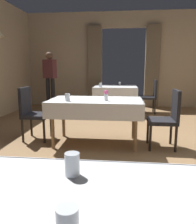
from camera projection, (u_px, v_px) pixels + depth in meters
name	position (u px, v px, depth m)	size (l,w,h in m)	color
ground	(121.00, 148.00, 3.70)	(10.08, 10.08, 0.00)	olive
wall_back	(123.00, 60.00, 7.49)	(6.40, 0.27, 3.00)	tan
dining_table_mid	(96.00, 105.00, 3.82)	(1.52, 0.90, 0.75)	olive
dining_table_far	(116.00, 89.00, 6.49)	(1.19, 1.07, 0.75)	olive
chair_mid_left	(32.00, 111.00, 4.06)	(0.44, 0.44, 0.93)	black
chair_mid_right	(167.00, 116.00, 3.62)	(0.45, 0.44, 0.93)	black
chair_far_right	(151.00, 95.00, 6.44)	(0.44, 0.44, 0.93)	black
glass_near_b	(72.00, 164.00, 1.12)	(0.07, 0.07, 0.11)	silver
glass_near_c	(67.00, 222.00, 0.72)	(0.07, 0.07, 0.09)	silver
flower_vase_mid	(106.00, 95.00, 3.64)	(0.07, 0.07, 0.17)	silver
glass_mid_b	(68.00, 97.00, 3.61)	(0.08, 0.08, 0.12)	silver
plate_far_a	(105.00, 85.00, 6.77)	(0.23, 0.23, 0.01)	white
glass_far_b	(120.00, 84.00, 6.78)	(0.07, 0.07, 0.10)	silver
glass_far_c	(100.00, 85.00, 6.19)	(0.08, 0.08, 0.12)	silver
person_waiter_by_doorway	(50.00, 76.00, 6.94)	(0.41, 0.32, 1.72)	black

